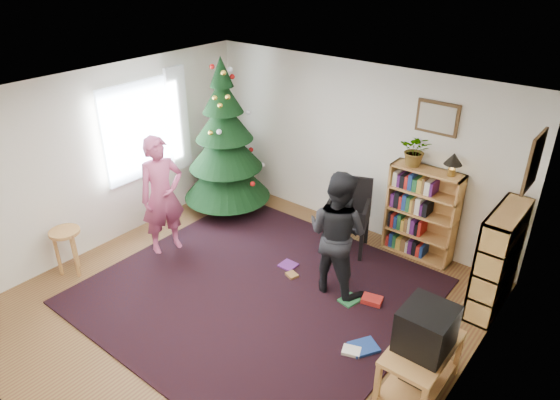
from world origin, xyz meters
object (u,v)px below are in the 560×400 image
Objects in this scene: picture_right at (534,162)px; person_standing at (162,196)px; christmas_tree at (225,151)px; potted_plant at (416,150)px; bookshelf_right at (498,259)px; person_by_chair at (337,234)px; bookshelf_back at (422,213)px; tv_stand at (420,364)px; crt_tv at (426,328)px; table_lamp at (453,160)px; stool at (66,240)px; picture_back at (437,118)px; armchair at (352,212)px.

person_standing is at bearing -160.20° from picture_right.
potted_plant is (2.77, 0.71, 0.48)m from christmas_tree.
potted_plant is (-1.49, 0.59, -0.43)m from picture_right.
person_by_chair is (-1.63, -0.88, 0.14)m from bookshelf_right.
bookshelf_back is 2.98× the size of potted_plant.
bookshelf_back is 0.81× the size of person_by_chair.
crt_tv is at bearing -180.00° from tv_stand.
bookshelf_right is 4.28× the size of table_lamp.
bookshelf_right is at bearing -23.11° from bookshelf_back.
potted_plant is at bearing 45.61° from stool.
bookshelf_right is (1.16, -0.49, 0.00)m from bookshelf_back.
christmas_tree reaches higher than picture_right.
christmas_tree is 3.08m from bookshelf_back.
christmas_tree reaches higher than stool.
person_standing is 3.83m from table_lamp.
christmas_tree is 1.47× the size of person_standing.
picture_right is 0.46× the size of bookshelf_back.
tv_stand is 1.41× the size of stool.
picture_back is 0.86× the size of stool.
table_lamp is (1.15, 0.40, 0.95)m from armchair.
bookshelf_right reaches higher than tv_stand.
stool is (-4.42, -1.03, 0.17)m from tv_stand.
potted_plant is at bearing 119.11° from tv_stand.
bookshelf_back is (-1.29, 0.59, -1.29)m from picture_right.
bookshelf_back is at bearing -76.26° from picture_back.
armchair is 1.61× the size of stool.
table_lamp is at bearing -1.83° from armchair.
bookshelf_back is 0.77× the size of person_standing.
tv_stand is 0.88× the size of armchair.
person_by_chair is 1.73m from table_lamp.
table_lamp reaches higher than crt_tv.
picture_back reaches higher than armchair.
potted_plant reaches higher than stool.
picture_right reaches higher than armchair.
picture_right is 1.66m from potted_plant.
picture_right is 0.35× the size of person_standing.
potted_plant reaches higher than bookshelf_back.
crt_tv is at bearing 175.93° from bookshelf_right.
person_standing is 1.05× the size of person_by_chair.
picture_back is 1.70m from armchair.
stool is at bearing -134.39° from potted_plant.
person_standing is (-3.88, 0.14, 0.08)m from crt_tv.
bookshelf_back reaches higher than tv_stand.
table_lamp is at bearing 108.29° from crt_tv.
picture_back is 0.42× the size of bookshelf_back.
bookshelf_back is at bearing 0.00° from potted_plant.
picture_right is at bearing -125.50° from bookshelf_right.
tv_stand is (1.07, -2.36, -1.62)m from picture_back.
picture_right reaches higher than bookshelf_back.
potted_plant reaches higher than crt_tv.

